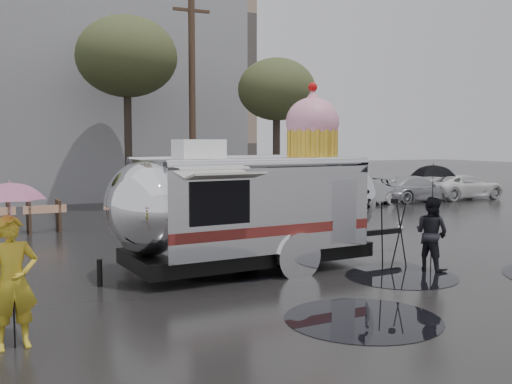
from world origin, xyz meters
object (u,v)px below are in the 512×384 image
airstream_trailer (252,202)px  person_right (432,234)px  tripod (394,226)px  person_left (13,282)px

airstream_trailer → person_right: 4.09m
airstream_trailer → tripod: (2.96, -1.33, -0.57)m
person_right → tripod: bearing=30.3°
airstream_trailer → person_left: bearing=-151.4°
person_right → person_left: bearing=85.6°
person_left → person_right: (8.81, 1.31, -0.11)m
airstream_trailer → person_left: size_ratio=4.31×
person_left → person_right: 8.91m
person_right → tripod: (-0.57, 0.61, 0.13)m
person_right → tripod: person_right is taller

